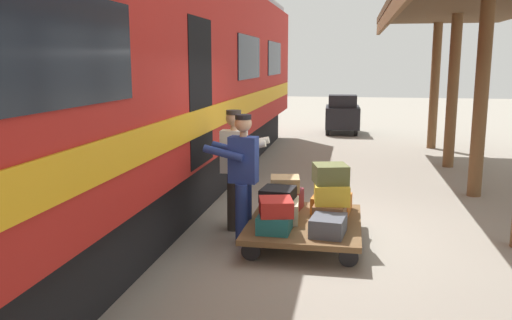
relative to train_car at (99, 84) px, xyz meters
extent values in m
plane|color=gray|center=(-3.31, 0.00, -2.06)|extent=(60.00, 60.00, 0.00)
cylinder|color=brown|center=(-5.74, -8.20, -0.36)|extent=(0.24, 0.24, 3.40)
cylinder|color=brown|center=(-5.74, -5.47, -0.36)|extent=(0.24, 0.24, 3.40)
cylinder|color=brown|center=(-5.74, -2.73, -0.36)|extent=(0.24, 0.24, 3.40)
cube|color=#B21E19|center=(0.00, 0.00, 0.29)|extent=(3.00, 19.88, 2.90)
cube|color=black|center=(0.00, 0.00, -1.61)|extent=(2.55, 18.88, 0.90)
cube|color=gold|center=(-1.51, 0.00, -0.51)|extent=(0.03, 19.48, 0.36)
cube|color=black|center=(-1.51, -6.96, 0.39)|extent=(0.02, 2.19, 0.84)
cube|color=black|center=(-1.51, -3.48, 0.39)|extent=(0.02, 2.19, 0.84)
cube|color=black|center=(-1.51, 3.48, 0.39)|extent=(0.02, 2.19, 0.84)
cube|color=black|center=(-1.45, 0.00, -0.11)|extent=(0.12, 1.10, 2.00)
cube|color=brown|center=(-2.98, 0.33, -1.79)|extent=(1.46, 1.89, 0.07)
cylinder|color=black|center=(-3.56, 1.08, -1.94)|extent=(0.23, 0.05, 0.23)
cylinder|color=black|center=(-2.39, 1.08, -1.94)|extent=(0.23, 0.05, 0.23)
cylinder|color=black|center=(-3.56, -0.43, -1.94)|extent=(0.23, 0.05, 0.23)
cylinder|color=black|center=(-2.39, -0.43, -1.94)|extent=(0.23, 0.05, 0.23)
cube|color=#1E666B|center=(-2.65, 0.85, -1.65)|extent=(0.41, 0.47, 0.22)
cube|color=beige|center=(-2.65, 0.33, -1.63)|extent=(0.53, 0.64, 0.26)
cube|color=brown|center=(-3.30, 0.33, -1.63)|extent=(0.44, 0.63, 0.26)
cube|color=maroon|center=(-2.65, -0.19, -1.62)|extent=(0.50, 0.53, 0.27)
cube|color=#CC6B23|center=(-3.30, -0.19, -1.65)|extent=(0.57, 0.58, 0.22)
cube|color=#4C515B|center=(-3.30, 0.85, -1.65)|extent=(0.45, 0.55, 0.22)
cube|color=black|center=(-2.61, 0.30, -1.42)|extent=(0.46, 0.49, 0.16)
cube|color=tan|center=(-2.65, -0.18, -1.39)|extent=(0.45, 0.46, 0.20)
cube|color=gold|center=(-3.31, 0.30, -1.37)|extent=(0.49, 0.57, 0.25)
cube|color=#AD231E|center=(-2.66, 0.85, -1.44)|extent=(0.49, 0.52, 0.20)
cube|color=navy|center=(-3.34, -0.15, -1.41)|extent=(0.41, 0.51, 0.25)
cube|color=brown|center=(-3.29, 0.28, -1.12)|extent=(0.51, 0.51, 0.25)
cylinder|color=navy|center=(-2.19, 0.37, -1.65)|extent=(0.16, 0.16, 0.82)
cylinder|color=navy|center=(-2.17, 0.57, -1.65)|extent=(0.16, 0.16, 0.82)
cube|color=navy|center=(-2.18, 0.47, -0.94)|extent=(0.38, 0.25, 0.60)
cylinder|color=tan|center=(-2.18, 0.47, -0.61)|extent=(0.09, 0.09, 0.06)
sphere|color=tan|center=(-2.18, 0.47, -0.47)|extent=(0.22, 0.22, 0.22)
cylinder|color=black|center=(-2.18, 0.47, -0.39)|extent=(0.21, 0.21, 0.06)
cylinder|color=navy|center=(-1.98, 0.29, -0.84)|extent=(0.54, 0.14, 0.21)
cylinder|color=navy|center=(-1.95, 0.61, -0.84)|extent=(0.54, 0.14, 0.21)
cylinder|color=#332D28|center=(-1.92, -0.03, -1.65)|extent=(0.16, 0.16, 0.82)
cylinder|color=#332D28|center=(-1.92, -0.23, -1.65)|extent=(0.16, 0.16, 0.82)
cube|color=silver|center=(-1.92, -0.13, -0.94)|extent=(0.36, 0.22, 0.60)
cylinder|color=tan|center=(-1.92, -0.13, -0.61)|extent=(0.09, 0.09, 0.06)
sphere|color=tan|center=(-1.92, -0.13, -0.47)|extent=(0.22, 0.22, 0.22)
cylinder|color=#332D28|center=(-1.92, -0.13, -0.39)|extent=(0.21, 0.21, 0.06)
cylinder|color=silver|center=(-2.14, 0.03, -0.84)|extent=(0.53, 0.10, 0.21)
cylinder|color=silver|center=(-2.14, -0.29, -0.84)|extent=(0.53, 0.10, 0.21)
cube|color=black|center=(-3.23, -10.92, -1.51)|extent=(1.16, 1.74, 0.70)
cube|color=black|center=(-3.23, -10.57, -1.01)|extent=(0.92, 0.73, 0.50)
cylinder|color=black|center=(-3.68, -10.32, -1.86)|extent=(0.12, 0.40, 0.40)
cylinder|color=black|center=(-2.78, -10.32, -1.86)|extent=(0.12, 0.40, 0.40)
cylinder|color=black|center=(-3.68, -11.52, -1.86)|extent=(0.12, 0.40, 0.40)
cylinder|color=black|center=(-2.78, -11.52, -1.86)|extent=(0.12, 0.40, 0.40)
camera|label=1|loc=(-3.54, 7.11, 0.30)|focal=37.52mm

